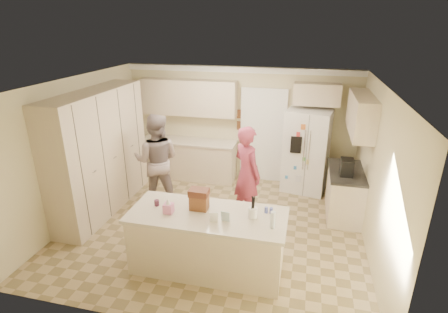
% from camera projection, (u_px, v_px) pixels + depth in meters
% --- Properties ---
extents(floor, '(5.20, 4.60, 0.02)m').
position_uv_depth(floor, '(214.00, 227.00, 6.39)').
color(floor, tan).
rests_on(floor, ground).
extents(ceiling, '(5.20, 4.60, 0.02)m').
position_uv_depth(ceiling, '(213.00, 83.00, 5.45)').
color(ceiling, white).
rests_on(ceiling, wall_back).
extents(wall_back, '(5.20, 0.02, 2.60)m').
position_uv_depth(wall_back, '(240.00, 124.00, 8.01)').
color(wall_back, beige).
rests_on(wall_back, ground).
extents(wall_front, '(5.20, 0.02, 2.60)m').
position_uv_depth(wall_front, '(159.00, 237.00, 3.82)').
color(wall_front, beige).
rests_on(wall_front, ground).
extents(wall_left, '(0.02, 4.60, 2.60)m').
position_uv_depth(wall_left, '(78.00, 148.00, 6.49)').
color(wall_left, beige).
rests_on(wall_left, ground).
extents(wall_right, '(0.02, 4.60, 2.60)m').
position_uv_depth(wall_right, '(378.00, 175.00, 5.35)').
color(wall_right, beige).
rests_on(wall_right, ground).
extents(crown_back, '(5.20, 0.08, 0.12)m').
position_uv_depth(crown_back, '(240.00, 70.00, 7.52)').
color(crown_back, white).
rests_on(crown_back, wall_back).
extents(pantry_bank, '(0.60, 2.60, 2.35)m').
position_uv_depth(pantry_bank, '(100.00, 152.00, 6.64)').
color(pantry_bank, beige).
rests_on(pantry_bank, floor).
extents(back_base_cab, '(2.20, 0.60, 0.88)m').
position_uv_depth(back_base_cab, '(189.00, 159.00, 8.29)').
color(back_base_cab, beige).
rests_on(back_base_cab, floor).
extents(back_countertop, '(2.24, 0.63, 0.04)m').
position_uv_depth(back_countertop, '(188.00, 141.00, 8.12)').
color(back_countertop, beige).
rests_on(back_countertop, back_base_cab).
extents(back_upper_cab, '(2.20, 0.35, 0.80)m').
position_uv_depth(back_upper_cab, '(189.00, 97.00, 7.88)').
color(back_upper_cab, beige).
rests_on(back_upper_cab, wall_back).
extents(doorway_opening, '(0.90, 0.06, 2.10)m').
position_uv_depth(doorway_opening, '(263.00, 137.00, 7.96)').
color(doorway_opening, black).
rests_on(doorway_opening, floor).
extents(doorway_casing, '(1.02, 0.03, 2.22)m').
position_uv_depth(doorway_casing, '(263.00, 137.00, 7.93)').
color(doorway_casing, white).
rests_on(doorway_casing, floor).
extents(wall_frame_upper, '(0.15, 0.02, 0.20)m').
position_uv_depth(wall_frame_upper, '(240.00, 114.00, 7.88)').
color(wall_frame_upper, brown).
rests_on(wall_frame_upper, wall_back).
extents(wall_frame_lower, '(0.15, 0.02, 0.20)m').
position_uv_depth(wall_frame_lower, '(240.00, 126.00, 7.98)').
color(wall_frame_lower, brown).
rests_on(wall_frame_lower, wall_back).
extents(refrigerator, '(1.01, 0.85, 1.80)m').
position_uv_depth(refrigerator, '(306.00, 151.00, 7.50)').
color(refrigerator, white).
rests_on(refrigerator, floor).
extents(fridge_seam, '(0.02, 0.02, 1.78)m').
position_uv_depth(fridge_seam, '(306.00, 157.00, 7.17)').
color(fridge_seam, gray).
rests_on(fridge_seam, refrigerator).
extents(fridge_dispenser, '(0.22, 0.03, 0.35)m').
position_uv_depth(fridge_dispenser, '(296.00, 145.00, 7.12)').
color(fridge_dispenser, black).
rests_on(fridge_dispenser, refrigerator).
extents(fridge_handle_l, '(0.02, 0.02, 0.85)m').
position_uv_depth(fridge_handle_l, '(304.00, 150.00, 7.12)').
color(fridge_handle_l, silver).
rests_on(fridge_handle_l, refrigerator).
extents(fridge_handle_r, '(0.02, 0.02, 0.85)m').
position_uv_depth(fridge_handle_r, '(309.00, 151.00, 7.10)').
color(fridge_handle_r, silver).
rests_on(fridge_handle_r, refrigerator).
extents(over_fridge_cab, '(0.95, 0.35, 0.45)m').
position_uv_depth(over_fridge_cab, '(317.00, 94.00, 7.20)').
color(over_fridge_cab, beige).
rests_on(over_fridge_cab, wall_back).
extents(right_base_cab, '(0.60, 1.20, 0.88)m').
position_uv_depth(right_base_cab, '(344.00, 194.00, 6.64)').
color(right_base_cab, beige).
rests_on(right_base_cab, floor).
extents(right_countertop, '(0.63, 1.24, 0.04)m').
position_uv_depth(right_countertop, '(347.00, 172.00, 6.47)').
color(right_countertop, '#2D2B28').
rests_on(right_countertop, right_base_cab).
extents(right_upper_cab, '(0.35, 1.50, 0.70)m').
position_uv_depth(right_upper_cab, '(361.00, 114.00, 6.25)').
color(right_upper_cab, beige).
rests_on(right_upper_cab, wall_right).
extents(coffee_maker, '(0.22, 0.28, 0.30)m').
position_uv_depth(coffee_maker, '(347.00, 167.00, 6.24)').
color(coffee_maker, black).
rests_on(coffee_maker, right_countertop).
extents(island_base, '(2.20, 0.90, 0.88)m').
position_uv_depth(island_base, '(208.00, 242.00, 5.19)').
color(island_base, beige).
rests_on(island_base, floor).
extents(island_top, '(2.28, 0.96, 0.05)m').
position_uv_depth(island_top, '(207.00, 215.00, 5.02)').
color(island_top, beige).
rests_on(island_top, island_base).
extents(utensil_crock, '(0.13, 0.13, 0.15)m').
position_uv_depth(utensil_crock, '(253.00, 213.00, 4.89)').
color(utensil_crock, white).
rests_on(utensil_crock, island_top).
extents(tissue_box, '(0.13, 0.13, 0.14)m').
position_uv_depth(tissue_box, '(169.00, 208.00, 5.02)').
color(tissue_box, pink).
rests_on(tissue_box, island_top).
extents(tissue_plume, '(0.08, 0.08, 0.08)m').
position_uv_depth(tissue_plume, '(168.00, 201.00, 4.98)').
color(tissue_plume, white).
rests_on(tissue_plume, tissue_box).
extents(dollhouse_body, '(0.26, 0.18, 0.22)m').
position_uv_depth(dollhouse_body, '(199.00, 202.00, 5.10)').
color(dollhouse_body, brown).
rests_on(dollhouse_body, island_top).
extents(dollhouse_roof, '(0.28, 0.20, 0.10)m').
position_uv_depth(dollhouse_roof, '(199.00, 193.00, 5.04)').
color(dollhouse_roof, '#592D1E').
rests_on(dollhouse_roof, dollhouse_body).
extents(jam_jar, '(0.07, 0.07, 0.09)m').
position_uv_depth(jam_jar, '(157.00, 203.00, 5.22)').
color(jam_jar, '#59263F').
rests_on(jam_jar, island_top).
extents(greeting_card_a, '(0.12, 0.06, 0.16)m').
position_uv_depth(greeting_card_a, '(214.00, 217.00, 4.77)').
color(greeting_card_a, white).
rests_on(greeting_card_a, island_top).
extents(greeting_card_b, '(0.12, 0.05, 0.16)m').
position_uv_depth(greeting_card_b, '(225.00, 217.00, 4.78)').
color(greeting_card_b, silver).
rests_on(greeting_card_b, island_top).
extents(water_bottle, '(0.07, 0.07, 0.24)m').
position_uv_depth(water_bottle, '(273.00, 220.00, 4.63)').
color(water_bottle, silver).
rests_on(water_bottle, island_top).
extents(shaker_salt, '(0.05, 0.05, 0.09)m').
position_uv_depth(shaker_salt, '(266.00, 210.00, 5.02)').
color(shaker_salt, '#4D58AF').
rests_on(shaker_salt, island_top).
extents(shaker_pepper, '(0.05, 0.05, 0.09)m').
position_uv_depth(shaker_pepper, '(271.00, 211.00, 5.00)').
color(shaker_pepper, '#4D58AF').
rests_on(shaker_pepper, island_top).
extents(teen_boy, '(1.03, 0.87, 1.88)m').
position_uv_depth(teen_boy, '(157.00, 160.00, 6.89)').
color(teen_boy, gray).
rests_on(teen_boy, floor).
extents(teen_girl, '(0.77, 0.76, 1.80)m').
position_uv_depth(teen_girl, '(247.00, 173.00, 6.40)').
color(teen_girl, '#C03B54').
rests_on(teen_girl, floor).
extents(fridge_magnets, '(0.76, 0.02, 1.44)m').
position_uv_depth(fridge_magnets, '(306.00, 157.00, 7.17)').
color(fridge_magnets, tan).
rests_on(fridge_magnets, refrigerator).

